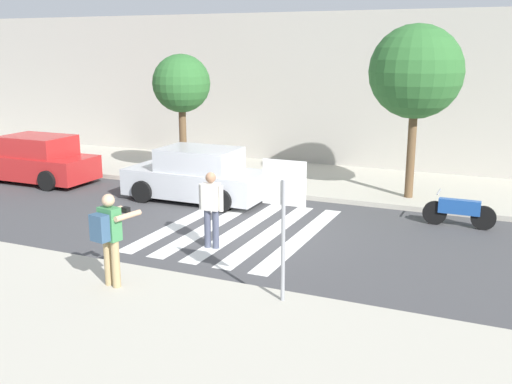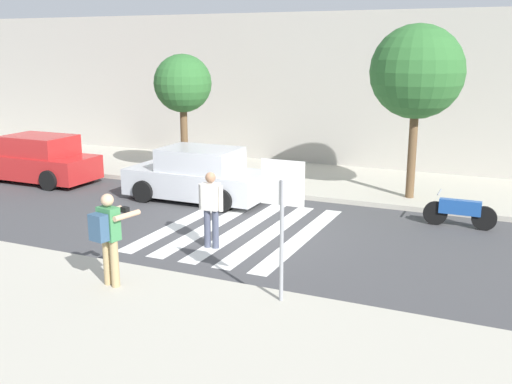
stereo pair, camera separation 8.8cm
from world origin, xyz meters
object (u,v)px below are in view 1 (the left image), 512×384
Objects in this scene: stop_sign at (284,200)px; street_tree_west at (181,84)px; street_tree_center at (416,72)px; motorcycle at (459,211)px; photographer_with_backpack at (109,232)px; parked_car_red at (36,160)px; pedestrian_crossing at (211,206)px; parked_car_silver at (197,176)px.

street_tree_west reaches higher than stop_sign.
street_tree_center reaches higher than street_tree_west.
street_tree_west reaches higher than motorcycle.
parked_car_red is (-8.00, 6.58, -0.44)m from photographer_with_backpack.
pedestrian_crossing reaches higher than motorcycle.
parked_car_silver is 2.33× the size of motorcycle.
street_tree_center is at bearing 22.24° from parked_car_silver.
motorcycle is 0.44× the size of street_tree_west.
street_tree_west is 0.83× the size of street_tree_center.
stop_sign reaches higher than motorcycle.
parked_car_red is at bearing 140.58° from photographer_with_backpack.
street_tree_center is (0.69, 8.21, 1.77)m from stop_sign.
parked_car_red is at bearing -178.71° from motorcycle.
street_tree_center is (11.76, 2.33, 2.96)m from parked_car_red.
parked_car_red is 6.07m from parked_car_silver.
photographer_with_backpack is 10.37m from parked_car_red.
stop_sign is at bearing -110.15° from motorcycle.
photographer_with_backpack is at bearing -167.29° from stop_sign.
parked_car_red is at bearing -168.81° from street_tree_center.
pedestrian_crossing is at bearing -119.10° from street_tree_center.
motorcycle is 9.69m from street_tree_west.
pedestrian_crossing is at bearing -22.98° from parked_car_red.
photographer_with_backpack is 9.99m from street_tree_center.
parked_car_silver is at bearing 106.36° from photographer_with_backpack.
pedestrian_crossing is (0.46, 2.99, -0.19)m from photographer_with_backpack.
photographer_with_backpack is at bearing -127.82° from motorcycle.
street_tree_center reaches higher than motorcycle.
stop_sign is 1.42× the size of photographer_with_backpack.
pedestrian_crossing is 0.98× the size of motorcycle.
street_tree_west is (-3.73, 8.88, 2.01)m from photographer_with_backpack.
pedestrian_crossing is 7.56m from street_tree_west.
pedestrian_crossing is 0.42× the size of parked_car_red.
street_tree_center reaches higher than stop_sign.
street_tree_west is at bearing 167.59° from motorcycle.
parked_car_silver is at bearing 130.36° from stop_sign.
parked_car_red is 1.00× the size of parked_car_silver.
parked_car_red and parked_car_silver have the same top height.
street_tree_center is (5.69, 2.33, 2.96)m from parked_car_silver.
motorcycle is at bearing 69.85° from stop_sign.
motorcycle is at bearing 1.29° from parked_car_red.
motorcycle is (2.27, 6.19, -1.51)m from stop_sign.
street_tree_west is (-4.20, 5.89, 2.20)m from pedestrian_crossing.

